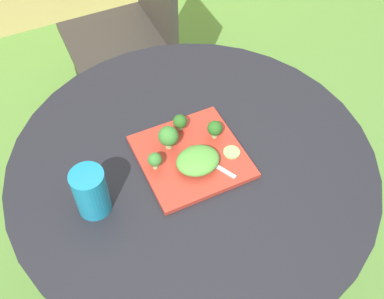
% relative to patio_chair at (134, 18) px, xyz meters
% --- Properties ---
extents(ground_plane, '(12.00, 12.00, 0.00)m').
position_rel_patio_chair_xyz_m(ground_plane, '(-0.18, -0.98, -0.53)').
color(ground_plane, '#568438').
extents(patio_table, '(1.00, 1.00, 0.75)m').
position_rel_patio_chair_xyz_m(patio_table, '(-0.18, -0.98, -0.01)').
color(patio_table, black).
rests_on(patio_table, ground_plane).
extents(patio_chair, '(0.44, 0.44, 0.90)m').
position_rel_patio_chair_xyz_m(patio_chair, '(0.00, 0.00, 0.00)').
color(patio_chair, '#332D28').
rests_on(patio_chair, ground_plane).
extents(salad_plate, '(0.27, 0.27, 0.01)m').
position_rel_patio_chair_xyz_m(salad_plate, '(-0.18, -0.98, 0.23)').
color(salad_plate, '#AD3323').
rests_on(salad_plate, patio_table).
extents(drinking_glass, '(0.08, 0.08, 0.13)m').
position_rel_patio_chair_xyz_m(drinking_glass, '(-0.46, -1.02, 0.29)').
color(drinking_glass, teal).
rests_on(drinking_glass, patio_table).
extents(fork, '(0.09, 0.14, 0.00)m').
position_rel_patio_chair_xyz_m(fork, '(-0.15, -1.01, 0.24)').
color(fork, silver).
rests_on(fork, salad_plate).
extents(lettuce_mound, '(0.12, 0.10, 0.04)m').
position_rel_patio_chair_xyz_m(lettuce_mound, '(-0.18, -1.02, 0.26)').
color(lettuce_mound, '#519338').
rests_on(lettuce_mound, salad_plate).
extents(broccoli_floret_0, '(0.05, 0.05, 0.07)m').
position_rel_patio_chair_xyz_m(broccoli_floret_0, '(-0.22, -0.93, 0.28)').
color(broccoli_floret_0, '#99B770').
rests_on(broccoli_floret_0, salad_plate).
extents(broccoli_floret_1, '(0.04, 0.04, 0.05)m').
position_rel_patio_chair_xyz_m(broccoli_floret_1, '(-0.17, -0.88, 0.27)').
color(broccoli_floret_1, '#99B770').
rests_on(broccoli_floret_1, salad_plate).
extents(broccoli_floret_2, '(0.04, 0.04, 0.06)m').
position_rel_patio_chair_xyz_m(broccoli_floret_2, '(-0.10, -0.95, 0.27)').
color(broccoli_floret_2, '#99B770').
rests_on(broccoli_floret_2, salad_plate).
extents(broccoli_floret_3, '(0.04, 0.04, 0.05)m').
position_rel_patio_chair_xyz_m(broccoli_floret_3, '(-0.28, -0.98, 0.27)').
color(broccoli_floret_3, '#99B770').
rests_on(broccoli_floret_3, salad_plate).
extents(cucumber_slice_0, '(0.05, 0.05, 0.01)m').
position_rel_patio_chair_xyz_m(cucumber_slice_0, '(-0.08, -1.02, 0.24)').
color(cucumber_slice_0, '#8EB766').
rests_on(cucumber_slice_0, salad_plate).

